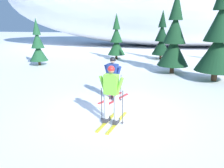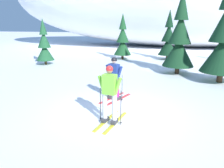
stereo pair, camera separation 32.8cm
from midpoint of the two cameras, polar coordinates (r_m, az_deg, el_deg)
The scene contains 8 objects.
ground_plane at distance 7.48m, azimuth -0.16°, elevation -7.58°, with size 120.00×120.00×0.00m, color white.
skier_navy_jacket at distance 8.46m, azimuth -0.92°, elevation 1.59°, with size 1.03×1.68×1.71m.
skier_lime_jacket at distance 6.41m, azimuth -1.66°, elevation -2.64°, with size 0.78×1.68×1.80m.
pine_tree_far_left at distance 16.51m, azimuth -19.46°, elevation 9.40°, with size 1.27×1.27×3.29m.
pine_tree_left at distance 18.29m, azimuth 0.66°, elevation 11.40°, with size 1.44×1.44×3.72m.
pine_tree_center_left at distance 18.63m, azimuth 12.40°, elevation 11.45°, with size 1.54×1.54×3.98m.
pine_tree_center_right at distance 13.45m, azimuth 15.33°, elevation 11.09°, with size 1.84×1.84×4.75m.
pine_tree_right at distance 12.27m, azimuth 25.67°, elevation 11.08°, with size 2.11×2.11×5.45m.
Camera 1 is at (1.09, -6.78, 2.97)m, focal length 34.79 mm.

